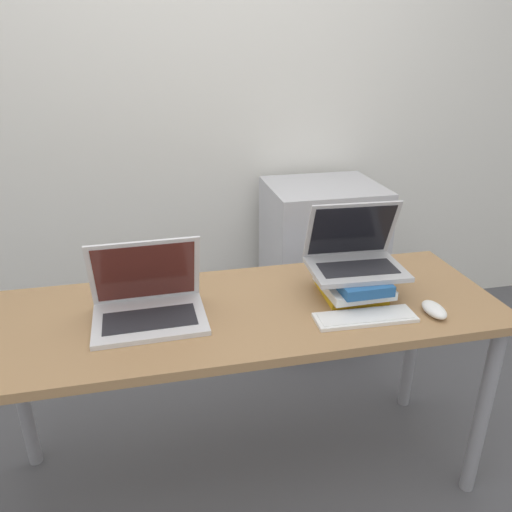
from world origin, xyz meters
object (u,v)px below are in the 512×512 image
laptop_left (148,303)px  book_stack (353,284)px  laptop_on_books (354,256)px  mouse (434,310)px  wireless_keyboard (365,317)px  mini_fridge (320,265)px

laptop_left → book_stack: laptop_left is taller
book_stack → laptop_on_books: bearing=73.3°
mouse → laptop_left: bearing=168.4°
wireless_keyboard → mouse: (0.23, -0.02, 0.01)m
laptop_on_books → mini_fridge: size_ratio=0.37×
wireless_keyboard → mini_fridge: mini_fridge is taller
wireless_keyboard → mouse: bearing=-5.0°
laptop_left → wireless_keyboard: bearing=-13.8°
mouse → mini_fridge: mini_fridge is taller
laptop_left → mini_fridge: (0.89, 0.87, -0.34)m
book_stack → mini_fridge: 0.96m
wireless_keyboard → laptop_left: bearing=166.2°
laptop_left → mouse: 0.90m
book_stack → laptop_on_books: 0.10m
laptop_on_books → mouse: bearing=-47.4°
mini_fridge → mouse: bearing=-90.2°
laptop_on_books → mini_fridge: laptop_on_books is taller
laptop_on_books → laptop_left: bearing=-177.8°
book_stack → wireless_keyboard: 0.17m
laptop_on_books → mouse: laptop_on_books is taller
book_stack → mini_fridge: (0.20, 0.87, -0.34)m
mouse → laptop_on_books: bearing=132.6°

